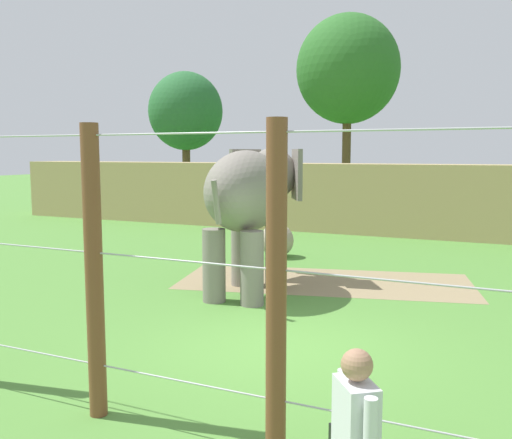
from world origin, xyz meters
TOP-DOWN VIEW (x-y plane):
  - ground_plane at (0.00, 0.00)m, footprint 120.00×120.00m
  - dirt_patch at (-0.77, 4.50)m, footprint 7.19×4.34m
  - embankment_wall at (0.00, 13.00)m, footprint 36.00×1.80m
  - elephant at (-1.95, 2.98)m, footprint 1.84×4.20m
  - enrichment_ball at (-2.99, 6.92)m, footprint 0.97×0.97m
  - cable_fence at (0.02, -3.04)m, footprint 8.02×0.20m
  - tree_left_of_centre at (-13.50, 18.99)m, footprint 4.08×4.08m
  - tree_behind_wall at (-4.70, 20.20)m, footprint 5.17×5.17m

SIDE VIEW (x-z plane):
  - ground_plane at x=0.00m, z-range 0.00..0.00m
  - dirt_patch at x=-0.77m, z-range 0.00..0.01m
  - enrichment_ball at x=-2.99m, z-range 0.00..0.97m
  - embankment_wall at x=0.00m, z-range 0.00..2.59m
  - cable_fence at x=0.02m, z-range 0.00..3.32m
  - elephant at x=-1.95m, z-range 0.51..3.62m
  - tree_left_of_centre at x=-13.50m, z-range 1.54..8.99m
  - tree_behind_wall at x=-4.70m, z-range 2.20..12.09m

